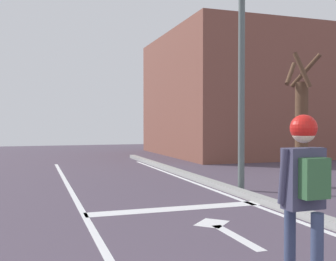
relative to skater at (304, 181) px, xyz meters
name	(u,v)px	position (x,y,z in m)	size (l,w,h in m)	color
lane_line_center	(88,222)	(-1.47, 3.72, -1.13)	(0.12, 20.00, 0.01)	silver
lane_line_curbside	(264,209)	(1.90, 3.72, -1.13)	(0.12, 20.00, 0.01)	silver
stop_bar	(176,209)	(0.29, 4.26, -1.13)	(3.52, 0.40, 0.01)	silver
lane_arrow_stem	(236,237)	(0.47, 2.16, -1.13)	(0.16, 1.40, 0.01)	silver
lane_arrow_head	(212,223)	(0.47, 3.01, -1.13)	(0.56, 0.44, 0.01)	silver
curb_strip	(275,204)	(2.15, 3.72, -1.06)	(0.24, 24.00, 0.14)	gray
skater	(304,181)	(0.00, 0.00, 0.00)	(0.46, 0.62, 1.66)	#343E5E
traffic_signal_mast	(197,26)	(1.35, 5.76, 2.81)	(4.61, 0.34, 5.48)	#53605E
roadside_tree	(301,127)	(4.36, 5.87, 0.42)	(1.00, 0.98, 3.50)	#523726
building_block	(273,97)	(10.22, 16.20, 1.97)	(12.32, 9.07, 6.21)	brown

